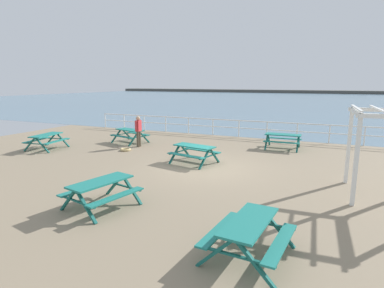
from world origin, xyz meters
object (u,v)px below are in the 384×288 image
at_px(picnic_table_near_left, 283,138).
at_px(picnic_table_mid_centre, 249,229).
at_px(picnic_table_seaward, 130,133).
at_px(visitor, 138,129).
at_px(picnic_table_far_left, 194,150).
at_px(picnic_table_far_right, 46,138).
at_px(picnic_table_near_right, 101,187).

distance_m(picnic_table_near_left, picnic_table_mid_centre, 11.13).
relative_size(picnic_table_near_left, picnic_table_seaward, 0.86).
height_order(picnic_table_seaward, visitor, visitor).
xyz_separation_m(picnic_table_mid_centre, picnic_table_seaward, (-9.28, 9.20, 0.00)).
distance_m(picnic_table_far_left, picnic_table_far_right, 8.23).
bearing_deg(visitor, picnic_table_near_right, -66.33).
relative_size(picnic_table_far_left, visitor, 1.25).
bearing_deg(picnic_table_seaward, picnic_table_far_left, -11.70).
relative_size(picnic_table_near_left, picnic_table_mid_centre, 0.96).
bearing_deg(picnic_table_near_left, picnic_table_seaward, -168.89).
xyz_separation_m(picnic_table_near_left, picnic_table_near_right, (-3.37, -10.25, 0.00)).
relative_size(picnic_table_mid_centre, picnic_table_far_left, 0.92).
bearing_deg(picnic_table_far_left, picnic_table_far_right, -164.65).
bearing_deg(picnic_table_near_left, picnic_table_far_left, -124.60).
relative_size(picnic_table_mid_centre, picnic_table_seaward, 0.89).
relative_size(picnic_table_mid_centre, picnic_table_far_right, 0.96).
height_order(picnic_table_far_left, picnic_table_far_right, same).
height_order(picnic_table_near_right, picnic_table_far_right, same).
height_order(picnic_table_near_right, picnic_table_far_left, same).
bearing_deg(picnic_table_near_left, picnic_table_mid_centre, -86.57).
height_order(picnic_table_near_right, visitor, visitor).
bearing_deg(picnic_table_mid_centre, picnic_table_far_left, 36.71).
bearing_deg(picnic_table_seaward, picnic_table_far_right, -116.23).
relative_size(picnic_table_far_right, picnic_table_seaward, 0.93).
bearing_deg(picnic_table_far_right, picnic_table_near_right, -131.79).
bearing_deg(picnic_table_mid_centre, picnic_table_near_left, 9.86).
bearing_deg(picnic_table_near_right, picnic_table_mid_centre, -88.86).
bearing_deg(visitor, picnic_table_far_left, -28.76).
relative_size(picnic_table_far_left, picnic_table_far_right, 1.03).
distance_m(picnic_table_far_left, visitor, 4.65).
distance_m(picnic_table_near_right, picnic_table_seaward, 9.69).
bearing_deg(picnic_table_far_right, picnic_table_mid_centre, -124.65).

